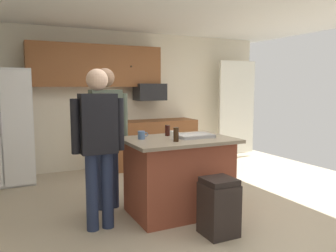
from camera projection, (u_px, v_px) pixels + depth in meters
floor at (184, 213)px, 4.14m from camera, size 7.04×7.04×0.00m
back_wall at (115, 100)px, 6.50m from camera, size 6.40×0.10×2.60m
french_door_window_panel at (237, 108)px, 7.29m from camera, size 0.90×0.06×2.00m
cabinet_run_upper at (97, 66)px, 6.07m from camera, size 2.40×0.38×0.75m
cabinet_run_lower at (151, 143)px, 6.57m from camera, size 1.80×0.63×0.90m
refrigerator at (1, 127)px, 5.30m from camera, size 0.92×0.76×1.84m
microwave_over_range at (150, 92)px, 6.47m from camera, size 0.56×0.40×0.32m
kitchen_island at (179, 175)px, 4.12m from camera, size 1.30×0.93×0.93m
person_guest_by_door at (106, 128)px, 4.21m from camera, size 0.57×0.23×1.78m
person_guest_left at (99, 138)px, 3.57m from camera, size 0.57×0.23×1.74m
mug_blue_stoneware at (174, 135)px, 4.00m from camera, size 0.13×0.08×0.10m
mug_ceramic_white at (142, 135)px, 3.99m from camera, size 0.13×0.08×0.10m
glass_pilsner at (167, 130)px, 4.26m from camera, size 0.06×0.06×0.14m
tumbler_amber at (176, 134)px, 3.81m from camera, size 0.06×0.06×0.16m
serving_tray at (194, 136)px, 4.12m from camera, size 0.44×0.30×0.04m
trash_bin at (219, 207)px, 3.51m from camera, size 0.34×0.34×0.61m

